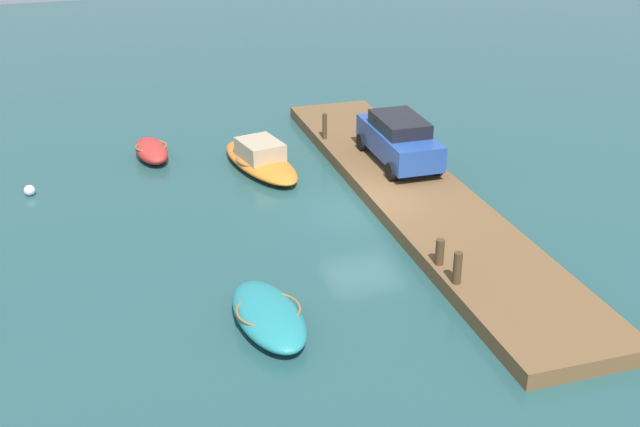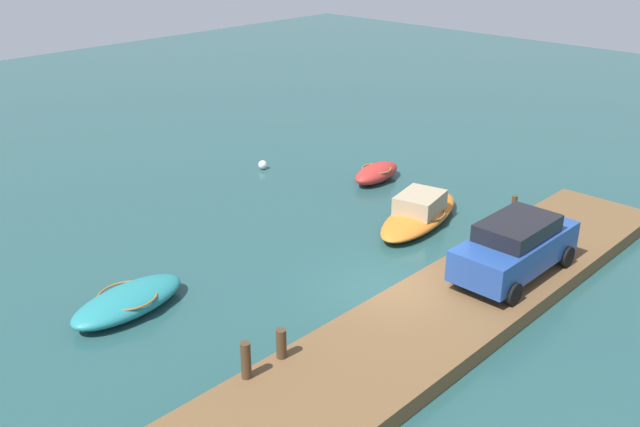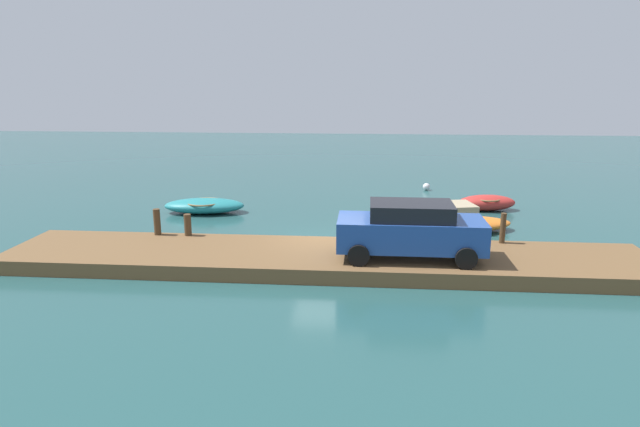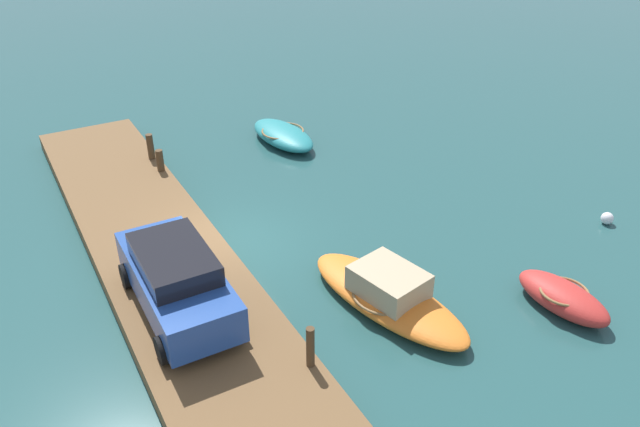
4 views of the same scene
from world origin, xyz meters
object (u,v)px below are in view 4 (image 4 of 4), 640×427
at_px(rowboat_teal, 283,135).
at_px(parked_car, 177,279).
at_px(dinghy_red, 563,297).
at_px(mooring_post_mid_west, 160,160).
at_px(mooring_post_west, 150,147).
at_px(mooring_post_mid_east, 310,347).
at_px(marker_buoy, 607,218).
at_px(motorboat_orange, 388,294).

height_order(rowboat_teal, parked_car, parked_car).
xyz_separation_m(dinghy_red, mooring_post_mid_west, (-11.65, -6.70, 0.48)).
distance_m(mooring_post_west, mooring_post_mid_west, 1.10).
bearing_deg(mooring_post_mid_east, mooring_post_west, 180.00).
relative_size(mooring_post_mid_east, marker_buoy, 2.68).
bearing_deg(parked_car, motorboat_orange, 68.37).
bearing_deg(motorboat_orange, mooring_post_mid_east, -78.59).
xyz_separation_m(motorboat_orange, marker_buoy, (-0.02, 8.22, -0.21)).
relative_size(motorboat_orange, parked_car, 1.19).
bearing_deg(mooring_post_mid_west, mooring_post_mid_east, 0.00).
relative_size(mooring_post_mid_west, parked_car, 0.17).
distance_m(rowboat_teal, marker_buoy, 11.99).
bearing_deg(marker_buoy, mooring_post_mid_west, -130.22).
xyz_separation_m(motorboat_orange, mooring_post_west, (-10.53, -2.91, 0.52)).
height_order(dinghy_red, mooring_post_mid_west, mooring_post_mid_west).
relative_size(motorboat_orange, mooring_post_mid_east, 5.14).
bearing_deg(rowboat_teal, marker_buoy, 24.77).
distance_m(rowboat_teal, motorboat_orange, 10.64).
bearing_deg(dinghy_red, mooring_post_mid_west, -156.18).
bearing_deg(dinghy_red, mooring_post_mid_east, -104.01).
xyz_separation_m(mooring_post_west, mooring_post_mid_west, (1.09, 0.00, -0.08)).
bearing_deg(motorboat_orange, parked_car, -124.24).
bearing_deg(dinghy_red, motorboat_orange, -126.39).
xyz_separation_m(dinghy_red, mooring_post_mid_east, (-0.93, -6.70, 0.61)).
xyz_separation_m(dinghy_red, marker_buoy, (-2.23, 4.44, -0.17)).
bearing_deg(mooring_post_mid_east, marker_buoy, 96.65).
height_order(mooring_post_west, parked_car, parked_car).
bearing_deg(motorboat_orange, mooring_post_west, -176.85).
bearing_deg(mooring_post_mid_west, motorboat_orange, 17.16).
height_order(dinghy_red, parked_car, parked_car).
bearing_deg(dinghy_red, parked_car, -121.88).
relative_size(rowboat_teal, dinghy_red, 1.37).
distance_m(mooring_post_west, parked_car, 8.82).
bearing_deg(dinghy_red, mooring_post_west, -158.35).
relative_size(dinghy_red, mooring_post_mid_east, 2.63).
distance_m(dinghy_red, marker_buoy, 4.97).
xyz_separation_m(parked_car, marker_buoy, (1.89, 12.97, -1.17)).
bearing_deg(mooring_post_mid_east, rowboat_teal, 156.25).
height_order(mooring_post_mid_west, mooring_post_mid_east, mooring_post_mid_east).
xyz_separation_m(rowboat_teal, mooring_post_west, (-0.13, -5.14, 0.59)).
distance_m(mooring_post_mid_east, parked_car, 3.70).
xyz_separation_m(dinghy_red, parked_car, (-4.12, -8.53, 1.00)).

